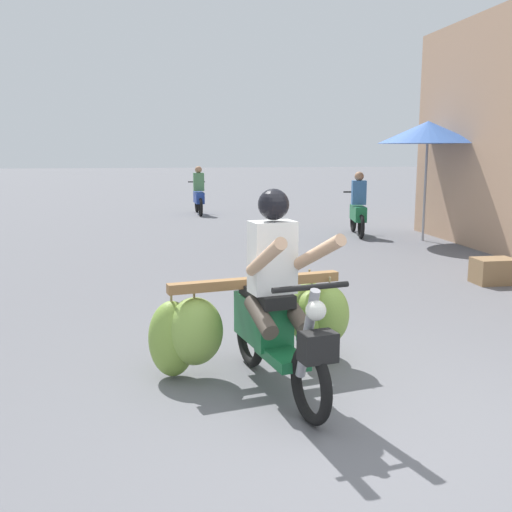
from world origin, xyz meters
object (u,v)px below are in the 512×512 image
motorbike_distant_ahead_right (358,210)px  produce_crate (494,271)px  motorbike_distant_ahead_left (199,195)px  market_umbrella_near_shop (428,132)px  motorbike_main_loaded (259,317)px

motorbike_distant_ahead_right → produce_crate: (0.34, -4.89, -0.39)m
motorbike_distant_ahead_left → market_umbrella_near_shop: bearing=-53.8°
motorbike_distant_ahead_left → produce_crate: (3.49, -9.81, -0.39)m
motorbike_distant_ahead_left → market_umbrella_near_shop: 7.40m
produce_crate → motorbike_distant_ahead_right: bearing=94.0°
motorbike_distant_ahead_left → market_umbrella_near_shop: market_umbrella_near_shop is taller
motorbike_distant_ahead_left → produce_crate: bearing=-70.4°
market_umbrella_near_shop → produce_crate: bearing=-100.9°
market_umbrella_near_shop → produce_crate: size_ratio=4.35×
motorbike_distant_ahead_left → motorbike_distant_ahead_right: size_ratio=1.01×
motorbike_distant_ahead_right → motorbike_main_loaded: bearing=-114.2°
produce_crate → market_umbrella_near_shop: bearing=79.1°
motorbike_main_loaded → motorbike_distant_ahead_right: 8.56m
motorbike_main_loaded → market_umbrella_near_shop: 8.48m
motorbike_main_loaded → motorbike_distant_ahead_left: bearing=88.3°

